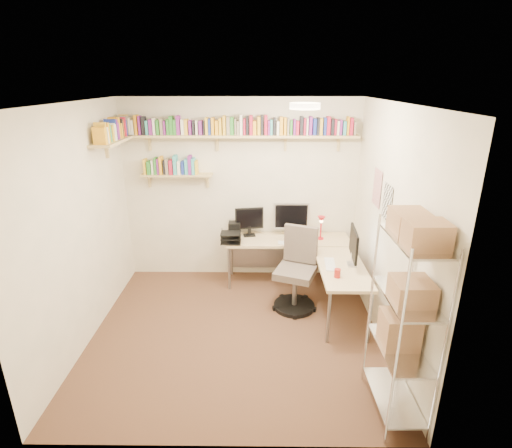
% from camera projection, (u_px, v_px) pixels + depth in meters
% --- Properties ---
extents(ground, '(3.20, 3.20, 0.00)m').
position_uv_depth(ground, '(236.00, 332.00, 4.53)').
color(ground, '#46271E').
rests_on(ground, ground).
extents(room_shell, '(3.24, 3.04, 2.52)m').
position_uv_depth(room_shell, '(234.00, 202.00, 4.01)').
color(room_shell, '#F3E5C5').
rests_on(room_shell, ground).
extents(wall_shelves, '(3.12, 1.09, 0.80)m').
position_uv_depth(wall_shelves, '(206.00, 136.00, 5.07)').
color(wall_shelves, '#DBBA7B').
rests_on(wall_shelves, ground).
extents(corner_desk, '(1.74, 1.70, 1.13)m').
position_uv_depth(corner_desk, '(292.00, 246.00, 5.24)').
color(corner_desk, beige).
rests_on(corner_desk, ground).
extents(office_chair, '(0.58, 0.59, 1.02)m').
position_uv_depth(office_chair, '(296.00, 275.00, 4.93)').
color(office_chair, black).
rests_on(office_chair, ground).
extents(wire_rack, '(0.37, 0.73, 1.79)m').
position_uv_depth(wire_rack, '(408.00, 291.00, 3.10)').
color(wire_rack, silver).
rests_on(wire_rack, ground).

